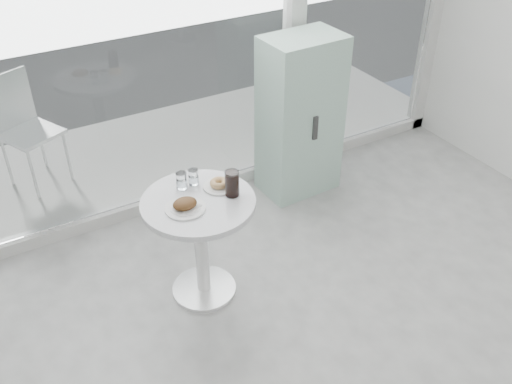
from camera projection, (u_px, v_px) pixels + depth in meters
main_table at (200, 228)px, 3.65m from camera, size 0.72×0.72×0.77m
patio_deck at (166, 149)px, 5.51m from camera, size 5.60×1.60×0.05m
mint_cabinet at (300, 117)px, 4.65m from camera, size 0.64×0.45×1.35m
patio_chair at (23, 124)px, 4.72m from camera, size 0.55×0.55×0.96m
plate_fritter at (186, 205)px, 3.44m from camera, size 0.25×0.25×0.07m
plate_donut at (219, 184)px, 3.63m from camera, size 0.21×0.21×0.05m
water_tumbler_a at (182, 182)px, 3.61m from camera, size 0.07×0.07×0.11m
water_tumbler_b at (193, 178)px, 3.65m from camera, size 0.07×0.07×0.11m
cola_glass at (232, 184)px, 3.53m from camera, size 0.09×0.09×0.17m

